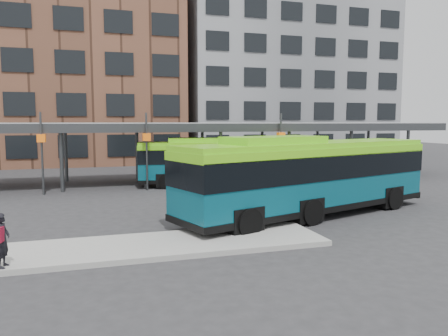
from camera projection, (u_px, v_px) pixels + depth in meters
ground at (246, 221)px, 18.79m from camera, size 120.00×120.00×0.00m
boarding_island at (120, 249)px, 14.32m from camera, size 14.00×3.00×0.18m
canopy at (183, 127)px, 30.59m from camera, size 40.00×6.53×4.80m
building_brick at (50, 56)px, 45.13m from camera, size 26.00×14.00×22.00m
building_grey at (281, 74)px, 52.82m from camera, size 24.00×14.00×20.00m
bus_front at (310, 174)px, 19.54m from camera, size 13.39×6.77×3.63m
bus_rear at (226, 161)px, 29.13m from camera, size 11.80×4.29×3.19m
pedestrian at (2, 240)px, 12.13m from camera, size 0.46×0.64×1.55m
bike_rack at (347, 170)px, 33.80m from camera, size 4.91×1.47×1.06m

